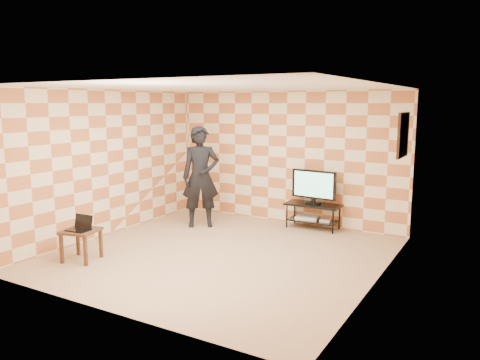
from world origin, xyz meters
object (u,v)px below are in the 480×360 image
object	(u,v)px
tv	(314,185)
side_table	(81,235)
tv_stand	(313,210)
person	(201,177)

from	to	relation	value
tv	side_table	world-z (taller)	tv
tv_stand	side_table	world-z (taller)	same
person	tv_stand	bearing A→B (deg)	-13.05
tv_stand	person	world-z (taller)	person
tv	side_table	bearing A→B (deg)	-124.10
side_table	tv_stand	bearing A→B (deg)	55.93
tv_stand	side_table	xyz separation A→B (m)	(-2.45, -3.62, 0.04)
tv_stand	person	bearing A→B (deg)	-154.66
side_table	person	bearing A→B (deg)	80.76
tv_stand	tv	distance (m)	0.50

